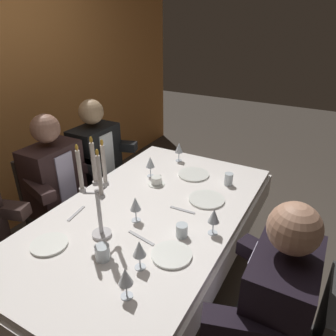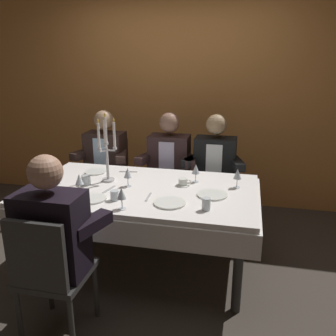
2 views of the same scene
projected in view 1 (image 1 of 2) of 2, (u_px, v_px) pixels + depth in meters
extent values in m
plane|color=#3F3830|center=(151.00, 294.00, 2.35)|extent=(12.00, 12.00, 0.00)
cube|color=white|center=(148.00, 214.00, 2.03)|extent=(1.90, 1.10, 0.04)
cube|color=white|center=(148.00, 228.00, 2.08)|extent=(1.94, 1.14, 0.18)
cylinder|color=#2F2E2D|center=(245.00, 215.00, 2.66)|extent=(0.07, 0.07, 0.70)
cylinder|color=#2F2E2D|center=(2.00, 324.00, 1.73)|extent=(0.07, 0.07, 0.70)
cylinder|color=#2F2E2D|center=(157.00, 190.00, 3.03)|extent=(0.07, 0.07, 0.70)
cylinder|color=silver|center=(102.00, 234.00, 1.80)|extent=(0.11, 0.11, 0.02)
cylinder|color=silver|center=(99.00, 212.00, 1.73)|extent=(0.02, 0.02, 0.28)
cylinder|color=silver|center=(96.00, 183.00, 1.65)|extent=(0.04, 0.04, 0.02)
cylinder|color=white|center=(94.00, 163.00, 1.60)|extent=(0.02, 0.02, 0.21)
ellipsoid|color=yellow|center=(91.00, 140.00, 1.54)|extent=(0.02, 0.02, 0.03)
cylinder|color=silver|center=(102.00, 190.00, 1.71)|extent=(0.07, 0.01, 0.01)
cylinder|color=silver|center=(106.00, 184.00, 1.73)|extent=(0.04, 0.04, 0.02)
cylinder|color=white|center=(104.00, 164.00, 1.67)|extent=(0.02, 0.02, 0.21)
ellipsoid|color=yellow|center=(102.00, 142.00, 1.62)|extent=(0.02, 0.02, 0.03)
cylinder|color=silver|center=(90.00, 193.00, 1.68)|extent=(0.05, 0.07, 0.01)
cylinder|color=silver|center=(82.00, 190.00, 1.67)|extent=(0.04, 0.04, 0.02)
cylinder|color=white|center=(80.00, 170.00, 1.61)|extent=(0.02, 0.02, 0.21)
ellipsoid|color=yellow|center=(77.00, 147.00, 1.56)|extent=(0.02, 0.02, 0.03)
cylinder|color=silver|center=(100.00, 196.00, 1.65)|extent=(0.05, 0.07, 0.01)
cylinder|color=silver|center=(102.00, 196.00, 1.61)|extent=(0.04, 0.04, 0.02)
cylinder|color=white|center=(100.00, 176.00, 1.56)|extent=(0.02, 0.02, 0.21)
ellipsoid|color=yellow|center=(97.00, 153.00, 1.50)|extent=(0.02, 0.02, 0.03)
cylinder|color=white|center=(49.00, 244.00, 1.72)|extent=(0.20, 0.20, 0.01)
cylinder|color=white|center=(172.00, 255.00, 1.65)|extent=(0.22, 0.22, 0.01)
cylinder|color=white|center=(194.00, 174.00, 2.46)|extent=(0.24, 0.24, 0.01)
cylinder|color=white|center=(207.00, 199.00, 2.13)|extent=(0.24, 0.24, 0.01)
cylinder|color=silver|center=(127.00, 296.00, 1.41)|extent=(0.06, 0.06, 0.00)
cylinder|color=silver|center=(126.00, 290.00, 1.39)|extent=(0.01, 0.01, 0.07)
cone|color=silver|center=(125.00, 276.00, 1.36)|extent=(0.07, 0.07, 0.08)
cylinder|color=#E0D172|center=(126.00, 280.00, 1.37)|extent=(0.04, 0.04, 0.03)
cylinder|color=silver|center=(213.00, 233.00, 1.82)|extent=(0.06, 0.06, 0.00)
cylinder|color=silver|center=(213.00, 227.00, 1.80)|extent=(0.01, 0.01, 0.07)
cone|color=silver|center=(214.00, 216.00, 1.76)|extent=(0.07, 0.07, 0.08)
cylinder|color=silver|center=(136.00, 220.00, 1.93)|extent=(0.06, 0.06, 0.00)
cylinder|color=silver|center=(136.00, 215.00, 1.91)|extent=(0.01, 0.01, 0.07)
cone|color=silver|center=(135.00, 204.00, 1.88)|extent=(0.07, 0.07, 0.08)
cylinder|color=maroon|center=(135.00, 207.00, 1.89)|extent=(0.04, 0.04, 0.03)
cylinder|color=silver|center=(140.00, 267.00, 1.57)|extent=(0.06, 0.06, 0.00)
cylinder|color=silver|center=(140.00, 261.00, 1.55)|extent=(0.01, 0.01, 0.07)
cone|color=silver|center=(139.00, 248.00, 1.52)|extent=(0.07, 0.07, 0.08)
cylinder|color=silver|center=(151.00, 176.00, 2.45)|extent=(0.06, 0.06, 0.00)
cylinder|color=silver|center=(151.00, 171.00, 2.43)|extent=(0.01, 0.01, 0.07)
cone|color=silver|center=(150.00, 162.00, 2.40)|extent=(0.07, 0.07, 0.08)
cylinder|color=#E0D172|center=(150.00, 165.00, 2.41)|extent=(0.04, 0.04, 0.03)
cylinder|color=silver|center=(179.00, 161.00, 2.71)|extent=(0.06, 0.06, 0.00)
cylinder|color=silver|center=(179.00, 156.00, 2.69)|extent=(0.01, 0.01, 0.07)
cone|color=silver|center=(179.00, 148.00, 2.65)|extent=(0.07, 0.07, 0.08)
cylinder|color=maroon|center=(179.00, 150.00, 2.66)|extent=(0.04, 0.04, 0.03)
cylinder|color=silver|center=(102.00, 253.00, 1.61)|extent=(0.08, 0.08, 0.08)
cylinder|color=silver|center=(229.00, 179.00, 2.31)|extent=(0.06, 0.06, 0.09)
cylinder|color=silver|center=(182.00, 230.00, 1.78)|extent=(0.07, 0.07, 0.08)
cylinder|color=white|center=(156.00, 184.00, 2.33)|extent=(0.12, 0.12, 0.01)
cylinder|color=white|center=(156.00, 180.00, 2.32)|extent=(0.08, 0.08, 0.05)
torus|color=white|center=(160.00, 177.00, 2.36)|extent=(0.04, 0.01, 0.04)
cube|color=#B7B7BC|center=(141.00, 238.00, 1.77)|extent=(0.05, 0.19, 0.01)
cube|color=#B7B7BC|center=(76.00, 213.00, 1.99)|extent=(0.17, 0.04, 0.01)
cube|color=#B7B7BC|center=(182.00, 210.00, 2.03)|extent=(0.02, 0.17, 0.01)
cylinder|color=#2F2E2D|center=(25.00, 284.00, 2.17)|extent=(0.04, 0.04, 0.42)
cube|color=#31211E|center=(4.00, 209.00, 1.99)|extent=(0.19, 0.34, 0.08)
cylinder|color=#2F2E2D|center=(239.00, 332.00, 1.84)|extent=(0.04, 0.04, 0.42)
cube|color=#2F2E2D|center=(323.00, 329.00, 1.33)|extent=(0.38, 0.04, 0.44)
cube|color=black|center=(278.00, 303.00, 1.39)|extent=(0.42, 0.26, 0.54)
cube|color=#B7AECB|center=(249.00, 287.00, 1.44)|extent=(0.16, 0.01, 0.40)
sphere|color=tan|center=(294.00, 228.00, 1.21)|extent=(0.21, 0.21, 0.21)
cube|color=black|center=(268.00, 258.00, 1.59)|extent=(0.19, 0.34, 0.08)
cube|color=black|center=(242.00, 326.00, 1.25)|extent=(0.19, 0.34, 0.08)
cylinder|color=#2F2E2D|center=(64.00, 252.00, 2.45)|extent=(0.04, 0.04, 0.42)
cylinder|color=#2F2E2D|center=(95.00, 228.00, 2.73)|extent=(0.04, 0.04, 0.42)
cylinder|color=#2F2E2D|center=(32.00, 238.00, 2.61)|extent=(0.04, 0.04, 0.42)
cylinder|color=#2F2E2D|center=(64.00, 216.00, 2.89)|extent=(0.04, 0.04, 0.42)
cube|color=#2F2E2D|center=(60.00, 210.00, 2.57)|extent=(0.42, 0.42, 0.04)
cube|color=#2F2E2D|center=(38.00, 178.00, 2.54)|extent=(0.38, 0.04, 0.44)
cube|color=#301F1F|center=(54.00, 178.00, 2.44)|extent=(0.42, 0.26, 0.54)
cube|color=#B8B0D1|center=(67.00, 179.00, 2.37)|extent=(0.16, 0.01, 0.40)
sphere|color=#926652|center=(45.00, 128.00, 2.26)|extent=(0.21, 0.21, 0.21)
cube|color=#301F1F|center=(39.00, 189.00, 2.21)|extent=(0.19, 0.34, 0.08)
cube|color=#301F1F|center=(83.00, 166.00, 2.55)|extent=(0.19, 0.34, 0.08)
cylinder|color=#2F2E2D|center=(104.00, 220.00, 2.83)|extent=(0.04, 0.04, 0.42)
cylinder|color=#2F2E2D|center=(127.00, 201.00, 3.11)|extent=(0.04, 0.04, 0.42)
cylinder|color=#2F2E2D|center=(74.00, 209.00, 2.99)|extent=(0.04, 0.04, 0.42)
cylinder|color=#2F2E2D|center=(99.00, 192.00, 3.27)|extent=(0.04, 0.04, 0.42)
cube|color=#2F2E2D|center=(99.00, 184.00, 2.95)|extent=(0.42, 0.42, 0.04)
cube|color=#2F2E2D|center=(81.00, 157.00, 2.93)|extent=(0.38, 0.04, 0.44)
cube|color=black|center=(96.00, 156.00, 2.82)|extent=(0.42, 0.26, 0.54)
cube|color=white|center=(108.00, 156.00, 2.75)|extent=(0.16, 0.01, 0.40)
sphere|color=tan|center=(91.00, 112.00, 2.64)|extent=(0.21, 0.21, 0.21)
cube|color=black|center=(87.00, 163.00, 2.59)|extent=(0.19, 0.34, 0.08)
cube|color=black|center=(120.00, 146.00, 2.93)|extent=(0.19, 0.34, 0.08)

